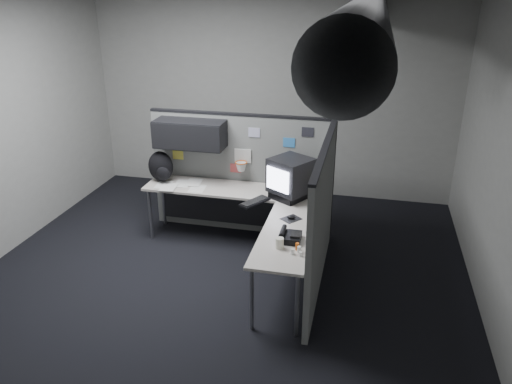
% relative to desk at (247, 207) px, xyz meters
% --- Properties ---
extents(room, '(5.62, 5.62, 3.22)m').
position_rel_desk_xyz_m(room, '(0.41, -0.70, 1.48)').
color(room, black).
rests_on(room, ground).
extents(partition_back, '(2.44, 0.42, 1.63)m').
position_rel_desk_xyz_m(partition_back, '(-0.40, 0.53, 0.38)').
color(partition_back, slate).
rests_on(partition_back, ground).
extents(partition_right, '(0.07, 2.23, 1.63)m').
position_rel_desk_xyz_m(partition_right, '(0.95, -0.49, 0.21)').
color(partition_right, slate).
rests_on(partition_right, ground).
extents(desk, '(2.31, 2.11, 0.73)m').
position_rel_desk_xyz_m(desk, '(0.00, 0.00, 0.00)').
color(desk, beige).
rests_on(desk, ground).
extents(monitor, '(0.60, 0.60, 0.50)m').
position_rel_desk_xyz_m(monitor, '(0.50, 0.16, 0.37)').
color(monitor, black).
rests_on(monitor, desk).
extents(keyboard, '(0.33, 0.42, 0.04)m').
position_rel_desk_xyz_m(keyboard, '(0.12, -0.11, 0.13)').
color(keyboard, black).
rests_on(keyboard, desk).
extents(mouse, '(0.25, 0.26, 0.04)m').
position_rel_desk_xyz_m(mouse, '(0.61, -0.44, 0.13)').
color(mouse, black).
rests_on(mouse, desk).
extents(phone, '(0.23, 0.25, 0.11)m').
position_rel_desk_xyz_m(phone, '(0.68, -0.93, 0.16)').
color(phone, black).
rests_on(phone, desk).
extents(bottles, '(0.12, 0.15, 0.07)m').
position_rel_desk_xyz_m(bottles, '(0.79, -1.16, 0.15)').
color(bottles, silver).
rests_on(bottles, desk).
extents(cup, '(0.10, 0.10, 0.11)m').
position_rel_desk_xyz_m(cup, '(0.61, -1.11, 0.17)').
color(cup, beige).
rests_on(cup, desk).
extents(papers, '(0.68, 0.52, 0.01)m').
position_rel_desk_xyz_m(papers, '(-0.93, 0.21, 0.12)').
color(papers, white).
rests_on(papers, desk).
extents(backpack, '(0.38, 0.34, 0.41)m').
position_rel_desk_xyz_m(backpack, '(-1.24, 0.31, 0.31)').
color(backpack, black).
rests_on(backpack, desk).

